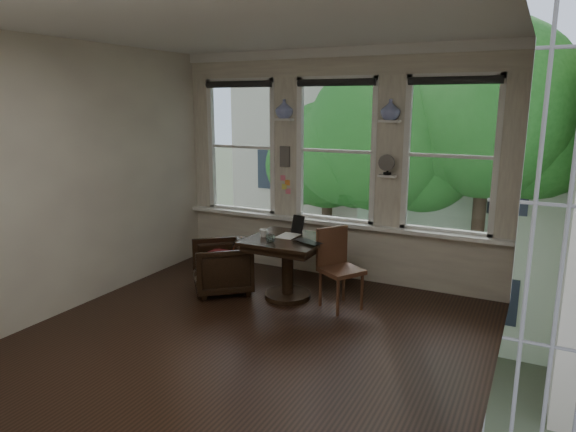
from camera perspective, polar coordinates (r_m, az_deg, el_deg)
The scene contains 25 objects.
ground at distance 5.31m, azimuth -4.14°, elevation -13.50°, with size 4.50×4.50×0.00m, color black.
ceiling at distance 4.82m, azimuth -4.74°, elevation 20.54°, with size 4.50×4.50×0.00m, color silver.
wall_back at distance 6.84m, azimuth 5.40°, elevation 5.54°, with size 4.50×4.50×0.00m, color silver.
wall_front at distance 3.19m, azimuth -25.87°, elevation -3.77°, with size 4.50×4.50×0.00m, color silver.
wall_left at distance 6.30m, azimuth -22.28°, elevation 4.06°, with size 4.50×4.50×0.00m, color silver.
wall_right at distance 4.17m, azimuth 23.12°, elevation 0.08°, with size 4.50×4.50×0.00m, color silver.
window_left at distance 7.47m, azimuth -5.06°, elevation 7.67°, with size 1.10×0.12×1.90m, color white, non-canonical shape.
window_center at distance 6.82m, azimuth 5.44°, elevation 7.21°, with size 1.10×0.12×1.90m, color white, non-canonical shape.
window_right at distance 6.44m, azimuth 17.60°, elevation 6.37°, with size 1.10×0.12×1.90m, color white, non-canonical shape.
shelf_left at distance 7.01m, azimuth -0.42°, elevation 10.68°, with size 0.26×0.16×0.03m, color white.
shelf_right at distance 6.47m, azimuth 11.26°, elevation 10.29°, with size 0.26×0.16×0.03m, color white.
intercom at distance 7.07m, azimuth -0.31°, elevation 6.63°, with size 0.14×0.06×0.28m, color #59544F.
sticky_notes at distance 7.11m, azimuth -0.28°, elevation 3.83°, with size 0.16×0.01×0.24m, color pink, non-canonical shape.
desk_fan at distance 6.50m, azimuth 11.00°, elevation 5.26°, with size 0.20×0.20×0.24m, color #59544F, non-canonical shape.
vase_left at distance 7.00m, azimuth -0.43°, elevation 11.82°, with size 0.24×0.24×0.25m, color white.
vase_right at distance 6.47m, azimuth 11.31°, elevation 11.52°, with size 0.24×0.24×0.25m, color white.
table at distance 6.20m, azimuth -0.05°, elevation -5.82°, with size 0.90×0.90×0.75m, color black, non-canonical shape.
armchair_left at distance 6.47m, azimuth -7.37°, elevation -5.64°, with size 0.68×0.70×0.64m, color black.
cushion_red at distance 6.43m, azimuth -7.41°, elevation -4.54°, with size 0.45×0.45×0.06m, color maroon.
side_chair_right at distance 5.90m, azimuth 5.95°, elevation -5.96°, with size 0.42×0.42×0.92m, color #4E2B1C, non-canonical shape.
laptop at distance 5.82m, azimuth 1.86°, elevation -3.03°, with size 0.36×0.23×0.03m, color black.
mug at distance 6.15m, azimuth -2.74°, elevation -1.90°, with size 0.10×0.10×0.09m, color white.
drinking_glass at distance 5.91m, azimuth -1.95°, elevation -2.50°, with size 0.11×0.11×0.09m, color white.
tablet at distance 6.30m, azimuth 1.10°, elevation -0.92°, with size 0.16×0.02×0.22m, color black.
papers at distance 6.19m, azimuth 0.00°, elevation -2.21°, with size 0.22×0.30×0.00m, color silver.
Camera 1 is at (2.48, -4.08, 2.32)m, focal length 32.00 mm.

